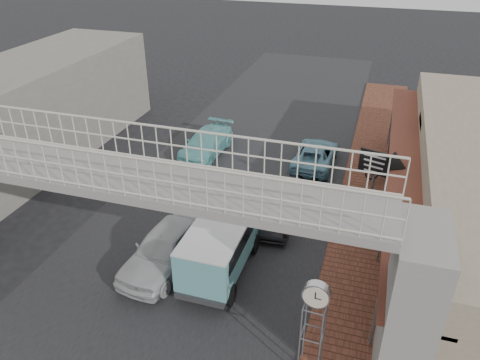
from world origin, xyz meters
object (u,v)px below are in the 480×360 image
Objects in this scene: motorcycle_far at (383,171)px; angkot_far at (206,143)px; motorcycle_near at (390,216)px; angkot_curb at (315,154)px; arrow_sign at (396,170)px; dark_sedan at (277,205)px; street_clock at (316,299)px; angkot_van at (219,244)px; white_hatchback at (166,247)px.

angkot_far is at bearing 78.48° from motorcycle_far.
motorcycle_near is at bearing 177.31° from motorcycle_far.
arrow_sign is at bearing 128.51° from angkot_curb.
motorcycle_near is 0.50× the size of arrow_sign.
motorcycle_near is at bearing 4.59° from dark_sedan.
dark_sedan reaches higher than motorcycle_far.
motorcycle_far is at bearing 86.29° from street_clock.
motorcycle_near is (5.71, 4.77, -0.75)m from angkot_van.
dark_sedan is at bearing -41.09° from angkot_far.
angkot_far is (-5.10, 5.01, -0.05)m from dark_sedan.
angkot_van is (3.98, -9.01, 0.65)m from angkot_far.
arrow_sign is (3.76, -5.00, 2.24)m from angkot_curb.
arrow_sign is (5.63, 4.53, 1.53)m from angkot_van.
arrow_sign is at bearing -21.61° from angkot_far.
street_clock reaches higher than motorcycle_far.
motorcycle_near is 8.40m from street_clock.
angkot_van is (2.02, 0.14, 0.52)m from white_hatchback.
motorcycle_far is 0.50× the size of arrow_sign.
dark_sedan is (3.14, 4.14, -0.09)m from white_hatchback.
street_clock is (5.82, -3.00, 1.87)m from white_hatchback.
dark_sedan is at bearing 74.64° from angkot_van.
angkot_curb is at bearing 143.97° from arrow_sign.
street_clock reaches higher than dark_sedan.
dark_sedan is 1.01× the size of angkot_curb.
arrow_sign is at bearing 175.71° from motorcycle_far.
angkot_curb is 1.00× the size of angkot_van.
arrow_sign is at bearing 1.88° from dark_sedan.
white_hatchback is 9.16m from motorcycle_near.
arrow_sign is (4.51, 0.53, 2.13)m from dark_sedan.
dark_sedan reaches higher than angkot_far.
motorcycle_near is at bearing -20.27° from angkot_far.
street_clock is at bearing 163.77° from motorcycle_far.
angkot_curb is 12.98m from street_clock.
angkot_curb is 2.50× the size of motorcycle_far.
motorcycle_far is at bearing 58.65° from angkot_van.
motorcycle_far is (-0.43, 3.84, 0.06)m from motorcycle_near.
motorcycle_near is at bearing 130.48° from angkot_curb.
arrow_sign reaches higher than motorcycle_far.
angkot_van is (-1.12, -4.01, 0.60)m from dark_sedan.
angkot_curb is at bearing 102.20° from street_clock.
street_clock is (1.94, -12.67, 2.07)m from angkot_curb.
angkot_curb is (0.75, 5.52, -0.11)m from dark_sedan.
angkot_far is 10.58m from motorcycle_near.
motorcycle_far is (3.42, -0.93, 0.02)m from angkot_curb.
motorcycle_far is at bearing 0.88° from angkot_far.
motorcycle_far is (9.27, -0.41, -0.04)m from angkot_far.
motorcycle_near is at bearing 85.96° from arrow_sign.
white_hatchback reaches higher than motorcycle_far.
angkot_far is at bearing 126.15° from street_clock.
angkot_van reaches higher than motorcycle_far.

